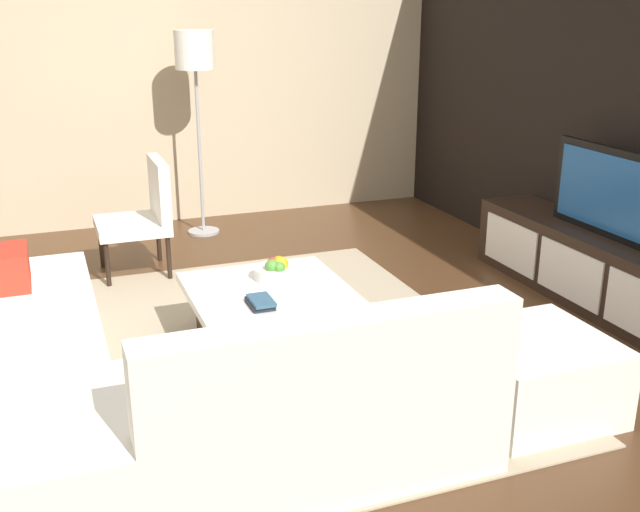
# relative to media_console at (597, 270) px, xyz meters

# --- Properties ---
(ground_plane) EXTENTS (14.00, 14.00, 0.00)m
(ground_plane) POSITION_rel_media_console_xyz_m (0.00, -2.40, -0.25)
(ground_plane) COLOR #4C301C
(side_wall_left) EXTENTS (0.12, 5.20, 2.80)m
(side_wall_left) POSITION_rel_media_console_xyz_m (-3.20, -2.20, 1.15)
(side_wall_left) COLOR #C6B28E
(side_wall_left) RESTS_ON ground
(area_rug) EXTENTS (3.19, 2.68, 0.01)m
(area_rug) POSITION_rel_media_console_xyz_m (-0.10, -2.40, -0.24)
(area_rug) COLOR tan
(area_rug) RESTS_ON ground
(media_console) EXTENTS (2.23, 0.47, 0.50)m
(media_console) POSITION_rel_media_console_xyz_m (0.00, 0.00, 0.00)
(media_console) COLOR black
(media_console) RESTS_ON ground
(television) EXTENTS (0.98, 0.06, 0.59)m
(television) POSITION_rel_media_console_xyz_m (0.00, 0.00, 0.54)
(television) COLOR black
(television) RESTS_ON media_console
(sectional_couch) EXTENTS (2.54, 2.43, 0.83)m
(sectional_couch) POSITION_rel_media_console_xyz_m (0.54, -3.26, 0.04)
(sectional_couch) COLOR white
(sectional_couch) RESTS_ON ground
(coffee_table) EXTENTS (0.99, 0.92, 0.38)m
(coffee_table) POSITION_rel_media_console_xyz_m (-0.10, -2.30, -0.05)
(coffee_table) COLOR black
(coffee_table) RESTS_ON ground
(accent_chair_near) EXTENTS (0.55, 0.52, 0.87)m
(accent_chair_near) POSITION_rel_media_console_xyz_m (-1.75, -2.78, 0.24)
(accent_chair_near) COLOR black
(accent_chair_near) RESTS_ON ground
(floor_lamp) EXTENTS (0.33, 0.33, 1.76)m
(floor_lamp) POSITION_rel_media_console_xyz_m (-2.62, -2.15, 1.25)
(floor_lamp) COLOR #A5A5AA
(floor_lamp) RESTS_ON ground
(ottoman) EXTENTS (0.70, 0.70, 0.40)m
(ottoman) POSITION_rel_media_console_xyz_m (1.04, -1.27, -0.05)
(ottoman) COLOR white
(ottoman) RESTS_ON ground
(fruit_bowl) EXTENTS (0.28, 0.28, 0.14)m
(fruit_bowl) POSITION_rel_media_console_xyz_m (-0.28, -2.20, 0.18)
(fruit_bowl) COLOR silver
(fruit_bowl) RESTS_ON coffee_table
(book_stack) EXTENTS (0.21, 0.13, 0.05)m
(book_stack) POSITION_rel_media_console_xyz_m (0.12, -2.42, 0.15)
(book_stack) COLOR #1E232D
(book_stack) RESTS_ON coffee_table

